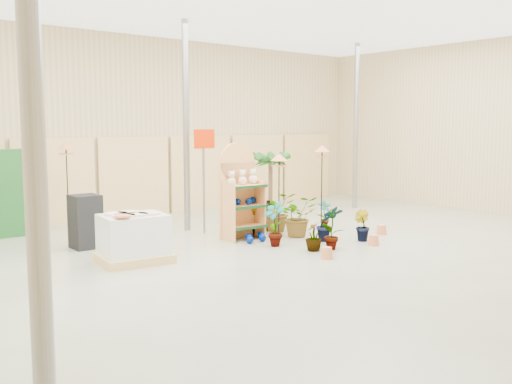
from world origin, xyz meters
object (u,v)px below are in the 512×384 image
Objects in this scene: pallet_stack at (133,238)px; potted_plant_2 at (298,216)px; display_shelf at (240,195)px; bird_table_front at (279,160)px.

potted_plant_2 is at bearing 5.42° from pallet_stack.
display_shelf is 1.56× the size of pallet_stack.
display_shelf is 1.29m from potted_plant_2.
display_shelf reaches higher than bird_table_front.
pallet_stack is 0.72× the size of bird_table_front.
display_shelf is at bearing 17.71° from pallet_stack.
bird_table_front is (0.41, -0.73, 0.72)m from display_shelf.
potted_plant_2 is (0.64, 0.13, -1.19)m from bird_table_front.
bird_table_front is 2.05× the size of potted_plant_2.
pallet_stack is 3.66m from potted_plant_2.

